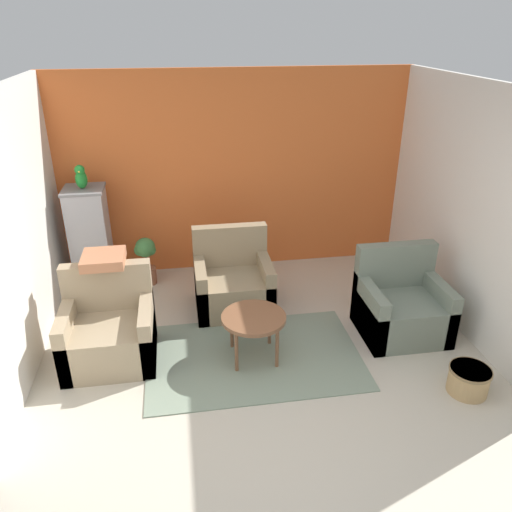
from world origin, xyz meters
name	(u,v)px	position (x,y,z in m)	size (l,w,h in m)	color
ground_plane	(289,446)	(0.00, 0.00, 0.00)	(20.00, 20.00, 0.00)	beige
wall_back_accent	(235,173)	(0.00, 3.34, 1.28)	(4.51, 0.06, 2.56)	orange
wall_left	(16,235)	(-2.22, 1.65, 1.28)	(0.06, 3.31, 2.56)	silver
wall_right	(466,208)	(2.22, 1.65, 1.28)	(0.06, 3.31, 2.56)	silver
area_rug	(254,356)	(-0.10, 1.19, 0.01)	(2.12, 1.39, 0.01)	gray
coffee_table	(254,320)	(-0.10, 1.19, 0.43)	(0.63, 0.63, 0.48)	brown
armchair_left	(109,333)	(-1.49, 1.40, 0.30)	(0.86, 0.76, 0.92)	#9E896B
armchair_right	(401,308)	(1.52, 1.39, 0.30)	(0.86, 0.76, 0.92)	slate
armchair_middle	(233,284)	(-0.18, 2.19, 0.30)	(0.86, 0.76, 0.92)	#8E7A5B
birdcage	(91,241)	(-1.82, 2.92, 0.64)	(0.54, 0.54, 1.30)	slate
parrot	(81,177)	(-1.82, 2.93, 1.43)	(0.13, 0.24, 0.28)	#1E842D
potted_plant	(146,257)	(-1.19, 2.94, 0.37)	(0.27, 0.25, 0.62)	brown
wicker_basket	(469,379)	(1.74, 0.37, 0.14)	(0.37, 0.37, 0.25)	tan
throw_pillow	(103,259)	(-1.49, 1.67, 0.97)	(0.40, 0.40, 0.10)	#B2704C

